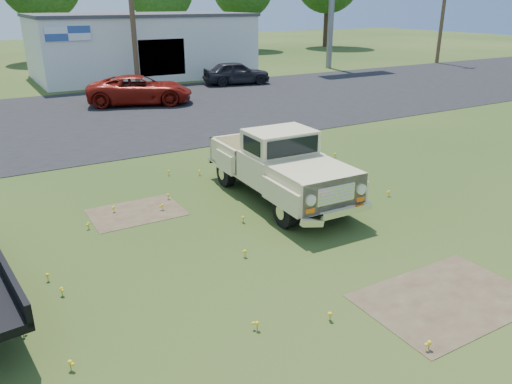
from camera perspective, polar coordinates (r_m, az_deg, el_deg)
ground at (r=10.54m, az=2.90°, el=-6.68°), size 140.00×140.00×0.00m
asphalt_lot at (r=23.86m, az=-17.32°, el=8.20°), size 90.00×14.00×0.02m
dirt_patch_a at (r=9.54m, az=20.91°, el=-11.38°), size 3.00×2.00×0.01m
dirt_patch_b at (r=12.69m, az=-13.50°, el=-2.28°), size 2.20×1.60×0.01m
commercial_building at (r=36.63m, az=-12.97°, el=16.08°), size 14.20×8.20×4.15m
utility_pole_mid at (r=31.16m, az=-14.03°, el=19.85°), size 1.60×0.30×9.00m
utility_pole_east at (r=46.08m, az=20.68°, el=19.35°), size 1.60×0.30×9.00m
vintage_pickup_truck at (r=12.90m, az=2.69°, el=3.10°), size 2.13×5.19×1.87m
red_pickup at (r=26.25m, az=-13.12°, el=11.28°), size 5.66×4.05×1.43m
dark_sedan at (r=32.05m, az=-2.25°, el=13.43°), size 4.38×2.46×1.41m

